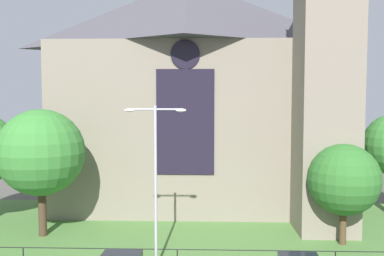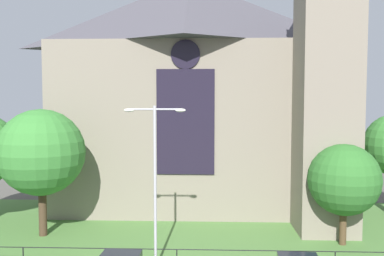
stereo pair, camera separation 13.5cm
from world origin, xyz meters
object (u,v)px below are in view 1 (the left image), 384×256
Objects in this scene: tree_right_near at (344,180)px; tree_left_near at (41,153)px; streetlamp_near at (155,168)px; church_building at (197,90)px.

tree_left_near reaches higher than tree_right_near.
tree_right_near is 0.75× the size of tree_left_near.
streetlamp_near is at bearing -159.18° from tree_right_near.
streetlamp_near is (-1.95, -14.53, -4.58)m from church_building.
streetlamp_near reaches higher than tree_right_near.
tree_right_near is (9.70, -10.10, -6.02)m from church_building.
streetlamp_near is (-11.65, -4.43, 1.45)m from tree_right_near.
tree_right_near is 12.54m from streetlamp_near.
tree_left_near is 0.97× the size of streetlamp_near.
church_building is 3.96× the size of tree_right_near.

